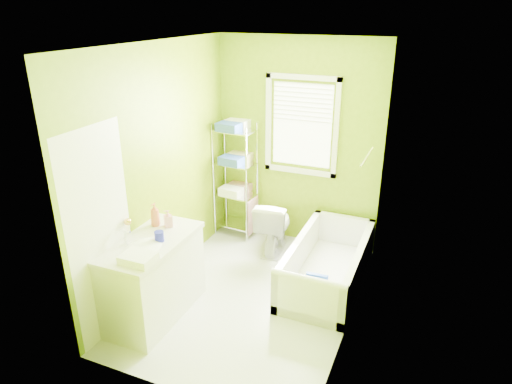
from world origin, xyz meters
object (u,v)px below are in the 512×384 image
at_px(vanity, 153,276).
at_px(toilet, 274,225).
at_px(bathtub, 327,270).
at_px(wire_shelf_unit, 236,168).

bearing_deg(vanity, toilet, 69.36).
distance_m(bathtub, toilet, 0.96).
bearing_deg(toilet, wire_shelf_unit, -28.27).
bearing_deg(vanity, bathtub, 39.83).
xyz_separation_m(toilet, wire_shelf_unit, (-0.62, 0.24, 0.60)).
relative_size(toilet, wire_shelf_unit, 0.45).
relative_size(bathtub, toilet, 2.30).
xyz_separation_m(bathtub, wire_shelf_unit, (-1.44, 0.72, 0.79)).
xyz_separation_m(toilet, vanity, (-0.64, -1.69, 0.10)).
bearing_deg(bathtub, wire_shelf_unit, 153.50).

